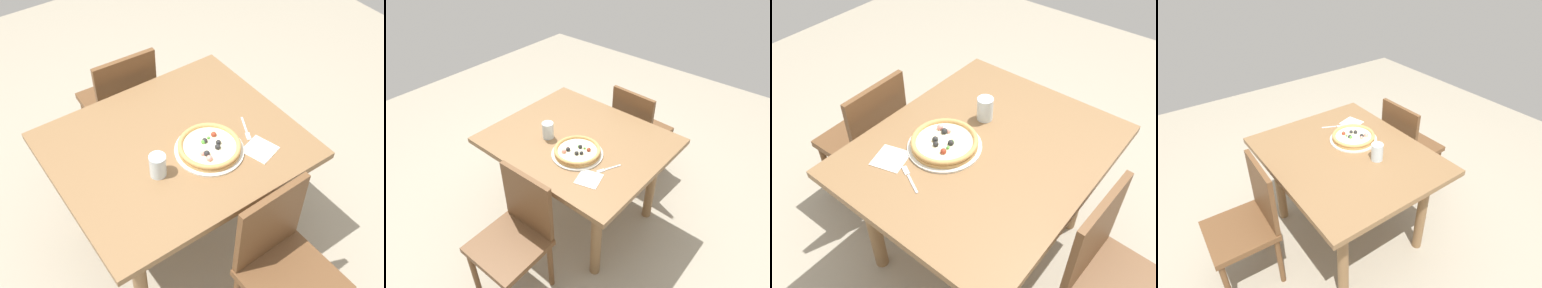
{
  "view_description": "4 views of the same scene",
  "coord_description": "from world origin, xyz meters",
  "views": [
    {
      "loc": [
        0.88,
        1.4,
        2.42
      ],
      "look_at": [
        -0.05,
        0.07,
        0.76
      ],
      "focal_mm": 44.75,
      "sensor_mm": 36.0,
      "label": 1
    },
    {
      "loc": [
        -1.27,
        1.5,
        2.18
      ],
      "look_at": [
        -0.05,
        0.07,
        0.76
      ],
      "focal_mm": 32.75,
      "sensor_mm": 36.0,
      "label": 2
    },
    {
      "loc": [
        -1.12,
        -0.79,
        2.02
      ],
      "look_at": [
        -0.05,
        0.07,
        0.76
      ],
      "focal_mm": 38.62,
      "sensor_mm": 36.0,
      "label": 3
    },
    {
      "loc": [
        1.48,
        -1.04,
        2.01
      ],
      "look_at": [
        -0.05,
        0.07,
        0.76
      ],
      "focal_mm": 30.47,
      "sensor_mm": 36.0,
      "label": 4
    }
  ],
  "objects": [
    {
      "name": "drinking_glass",
      "position": [
        0.17,
        0.12,
        0.8
      ],
      "size": [
        0.08,
        0.08,
        0.12
      ],
      "primitive_type": "cylinder",
      "color": "silver",
      "rests_on": "dining_table"
    },
    {
      "name": "ground_plane",
      "position": [
        0.0,
        0.0,
        0.0
      ],
      "size": [
        6.0,
        6.0,
        0.0
      ],
      "primitive_type": "plane",
      "color": "#9E937F"
    },
    {
      "name": "napkin",
      "position": [
        -0.31,
        0.27,
        0.75
      ],
      "size": [
        0.17,
        0.17,
        0.0
      ],
      "primitive_type": "cube",
      "rotation": [
        0.0,
        0.0,
        0.29
      ],
      "color": "white",
      "rests_on": "dining_table"
    },
    {
      "name": "fork",
      "position": [
        -0.34,
        0.13,
        0.75
      ],
      "size": [
        0.09,
        0.16,
        0.0
      ],
      "rotation": [
        0.0,
        0.0,
        1.12
      ],
      "color": "silver",
      "rests_on": "dining_table"
    },
    {
      "name": "chair_far",
      "position": [
        -0.11,
        0.71,
        0.48
      ],
      "size": [
        0.41,
        0.41,
        0.87
      ],
      "rotation": [
        0.0,
        0.0,
        0.03
      ],
      "color": "brown",
      "rests_on": "ground"
    },
    {
      "name": "pizza",
      "position": [
        -0.11,
        0.14,
        0.77
      ],
      "size": [
        0.31,
        0.31,
        0.05
      ],
      "color": "tan",
      "rests_on": "plate"
    },
    {
      "name": "chair_near",
      "position": [
        -0.06,
        -0.71,
        0.48
      ],
      "size": [
        0.42,
        0.42,
        0.87
      ],
      "rotation": [
        0.0,
        0.0,
        3.1
      ],
      "color": "brown",
      "rests_on": "ground"
    },
    {
      "name": "dining_table",
      "position": [
        0.0,
        0.0,
        0.64
      ],
      "size": [
        1.19,
        1.0,
        0.74
      ],
      "color": "olive",
      "rests_on": "ground"
    },
    {
      "name": "plate",
      "position": [
        -0.11,
        0.14,
        0.75
      ],
      "size": [
        0.34,
        0.34,
        0.01
      ],
      "primitive_type": "cylinder",
      "color": "silver",
      "rests_on": "dining_table"
    }
  ]
}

